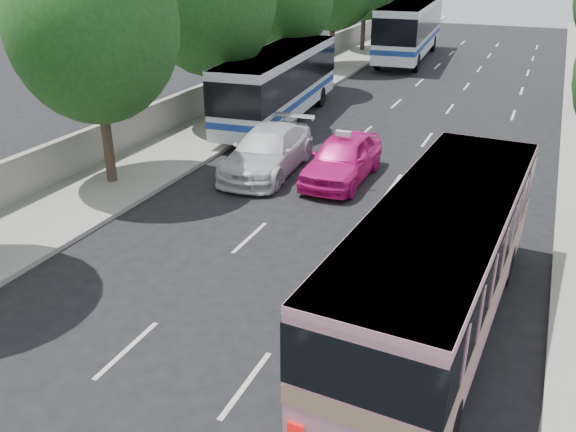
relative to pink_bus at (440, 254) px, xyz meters
The scene contains 10 objects.
ground 4.71m from the pink_bus, 162.30° to the right, with size 120.00×120.00×0.00m, color black.
sidewalk_left 22.61m from the pink_bus, 123.89° to the left, with size 4.00×90.00×0.15m, color #9E998E.
low_wall 23.61m from the pink_bus, 127.52° to the left, with size 0.30×90.00×1.50m, color #9E998E.
tree_left_b 13.86m from the pink_bus, 159.59° to the left, with size 5.70×5.70×8.88m.
pink_bus is the anchor object (origin of this frame).
pink_taxi 9.86m from the pink_bus, 120.60° to the left, with size 2.00×4.97×1.69m, color #DF1383.
white_pickup 11.40m from the pink_bus, 134.02° to the left, with size 2.32×5.72×1.66m, color silver.
tour_coach_front 18.10m from the pink_bus, 124.92° to the left, with size 3.41×11.59×3.42m.
tour_coach_rear 35.67m from the pink_bus, 103.89° to the left, with size 3.90×13.88×4.10m.
taxi_roof_sign 9.79m from the pink_bus, 120.60° to the left, with size 0.55×0.18×0.18m, color silver.
Camera 1 is at (5.61, -10.62, 8.11)m, focal length 38.00 mm.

